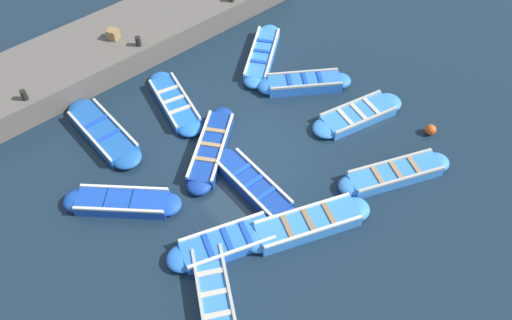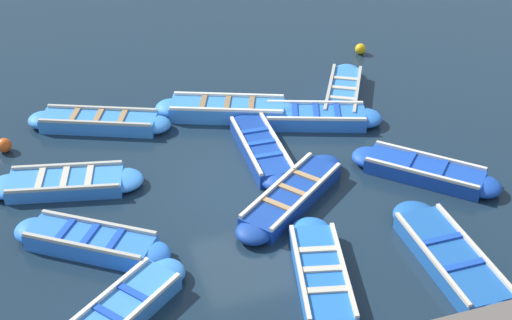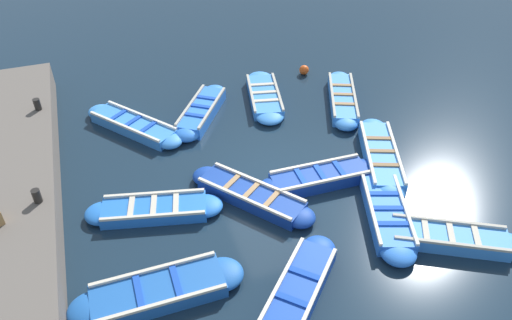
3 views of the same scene
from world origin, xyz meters
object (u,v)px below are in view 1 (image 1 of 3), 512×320
object	(u,v)px
boat_broadside	(304,83)
buoy_orange_near	(431,130)
boat_centre	(215,296)
boat_outer_right	(308,224)
boat_drifting	(253,185)
bollard_mid_south	(24,95)
boat_stern_in	(227,243)
boat_mid_row	(358,115)
wooden_crate	(113,34)
bollard_mid_north	(138,41)
boat_tucked	(395,174)
boat_far_corner	(103,132)
boat_near_quay	(123,202)
boat_alongside	(175,103)
boat_inner_gap	(211,148)
boat_end_of_row	(262,55)

from	to	relation	value
boat_broadside	buoy_orange_near	distance (m)	4.55
boat_centre	boat_outer_right	xyz separation A→B (m)	(-0.03, -3.25, 0.04)
boat_drifting	bollard_mid_south	world-z (taller)	bollard_mid_south
boat_outer_right	boat_drifting	bearing A→B (deg)	7.29
bollard_mid_south	buoy_orange_near	distance (m)	13.17
boat_stern_in	boat_mid_row	xyz separation A→B (m)	(0.98, -6.37, -0.02)
wooden_crate	bollard_mid_north	bearing A→B (deg)	-153.49
boat_tucked	buoy_orange_near	bearing A→B (deg)	-80.02
boat_far_corner	boat_tucked	world-z (taller)	boat_tucked
boat_broadside	boat_mid_row	size ratio (longest dim) A/B	0.90
buoy_orange_near	boat_stern_in	bearing A→B (deg)	82.28
bollard_mid_north	buoy_orange_near	distance (m)	10.52
boat_mid_row	wooden_crate	xyz separation A→B (m)	(8.02, 4.42, 0.91)
boat_broadside	boat_near_quay	world-z (taller)	boat_broadside
boat_broadside	boat_alongside	distance (m)	4.59
boat_broadside	boat_inner_gap	size ratio (longest dim) A/B	0.95
boat_stern_in	boat_outer_right	xyz separation A→B (m)	(-1.01, -2.06, 0.03)
boat_alongside	boat_tucked	bearing A→B (deg)	-154.79
boat_end_of_row	boat_broadside	xyz separation A→B (m)	(-2.20, -0.06, 0.03)
boat_tucked	boat_drifting	bearing A→B (deg)	55.03
boat_end_of_row	boat_near_quay	world-z (taller)	boat_near_quay
boat_end_of_row	wooden_crate	bearing A→B (deg)	48.82
boat_broadside	boat_near_quay	size ratio (longest dim) A/B	1.05
boat_tucked	boat_outer_right	bearing A→B (deg)	82.40
boat_mid_row	wooden_crate	world-z (taller)	wooden_crate
boat_tucked	boat_inner_gap	bearing A→B (deg)	38.84
boat_alongside	bollard_mid_south	bearing A→B (deg)	56.63
boat_mid_row	buoy_orange_near	size ratio (longest dim) A/B	10.05
boat_stern_in	boat_broadside	world-z (taller)	boat_broadside
boat_end_of_row	boat_stern_in	bearing A→B (deg)	132.12
boat_tucked	boat_mid_row	distance (m)	2.64
bollard_mid_south	boat_far_corner	bearing A→B (deg)	-148.54
boat_inner_gap	boat_alongside	world-z (taller)	boat_inner_gap
wooden_crate	buoy_orange_near	distance (m)	11.56
bollard_mid_south	boat_mid_row	bearing A→B (deg)	-130.71
boat_end_of_row	boat_broadside	size ratio (longest dim) A/B	1.07
boat_alongside	buoy_orange_near	bearing A→B (deg)	-139.41
boat_alongside	boat_drifting	bearing A→B (deg)	176.66
boat_tucked	boat_alongside	xyz separation A→B (m)	(6.92, 3.26, -0.03)
boat_drifting	buoy_orange_near	size ratio (longest dim) A/B	9.82
boat_tucked	wooden_crate	distance (m)	11.00
boat_end_of_row	boat_alongside	size ratio (longest dim) A/B	0.96
boat_tucked	boat_near_quay	world-z (taller)	boat_tucked
bollard_mid_north	boat_mid_row	bearing A→B (deg)	-150.85
boat_inner_gap	boat_outer_right	xyz separation A→B (m)	(-4.00, -0.32, 0.03)
boat_drifting	boat_inner_gap	distance (m)	1.98
boat_alongside	boat_near_quay	world-z (taller)	boat_near_quay
bollard_mid_south	boat_broadside	bearing A→B (deg)	-121.24
boat_outer_right	wooden_crate	distance (m)	10.04
boat_far_corner	wooden_crate	world-z (taller)	wooden_crate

